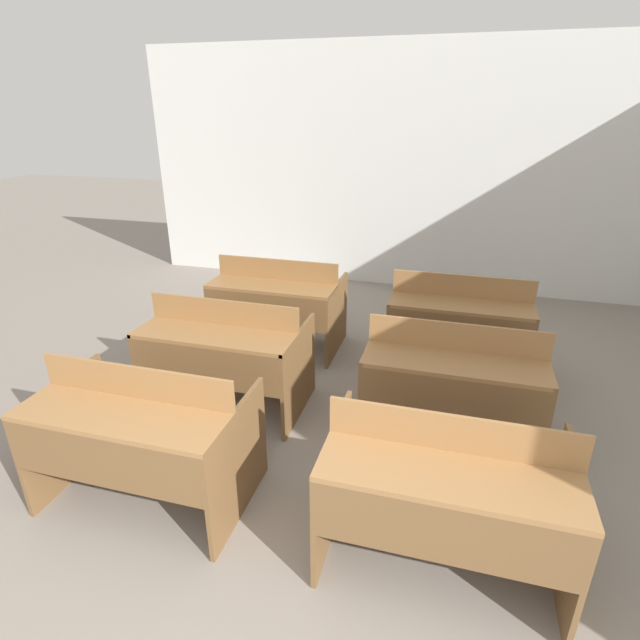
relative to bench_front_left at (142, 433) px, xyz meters
name	(u,v)px	position (x,y,z in m)	size (l,w,h in m)	color
wall_back	(407,171)	(0.99, 4.67, 1.06)	(7.28, 0.06, 3.11)	silver
bench_front_left	(142,433)	(0.00, 0.00, 0.00)	(1.25, 0.80, 0.94)	brown
bench_front_right	(445,490)	(1.81, -0.01, 0.00)	(1.25, 0.80, 0.94)	brown
bench_second_left	(225,352)	(0.01, 1.13, 0.00)	(1.25, 0.80, 0.94)	brown
bench_second_right	(452,381)	(1.80, 1.16, 0.00)	(1.25, 0.80, 0.94)	brown
bench_third_left	(278,302)	(0.03, 2.31, 0.00)	(1.25, 0.80, 0.94)	brown
bench_third_right	(459,322)	(1.82, 2.29, 0.00)	(1.25, 0.80, 0.94)	brown
schoolbag	(53,431)	(-0.95, 0.23, -0.34)	(0.33, 0.27, 0.32)	maroon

